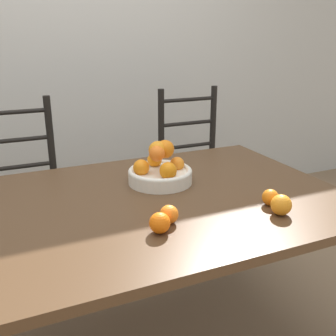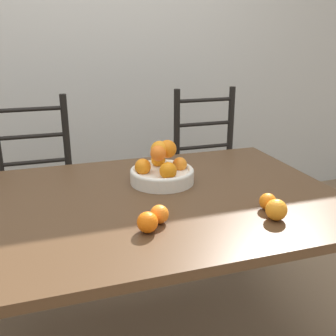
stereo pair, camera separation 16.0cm
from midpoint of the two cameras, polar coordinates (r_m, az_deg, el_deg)
The scene contains 9 objects.
wall_back at distance 2.92m, azimuth -16.62°, elevation 17.46°, with size 8.00×0.06×2.60m.
dining_table at distance 1.57m, azimuth -6.13°, elevation -7.53°, with size 1.56×1.04×0.72m.
fruit_bowl at distance 1.68m, azimuth -3.87°, elevation -0.35°, with size 0.27×0.27×0.18m.
orange_loose_0 at distance 1.27m, azimuth -4.84°, elevation -8.04°, with size 0.07×0.07×0.07m.
orange_loose_1 at distance 1.42m, azimuth 13.05°, elevation -5.30°, with size 0.07×0.07×0.07m.
orange_loose_2 at distance 1.33m, azimuth -3.45°, elevation -6.84°, with size 0.06×0.06×0.06m.
orange_loose_3 at distance 1.50m, azimuth 11.71°, elevation -4.25°, with size 0.06×0.06×0.06m.
chair_left at distance 2.32m, azimuth -22.14°, elevation -4.33°, with size 0.42×0.40×1.01m.
chair_right at distance 2.56m, azimuth 2.36°, elevation -0.76°, with size 0.42×0.40×1.01m.
Camera 1 is at (-0.49, -1.32, 1.33)m, focal length 42.00 mm.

